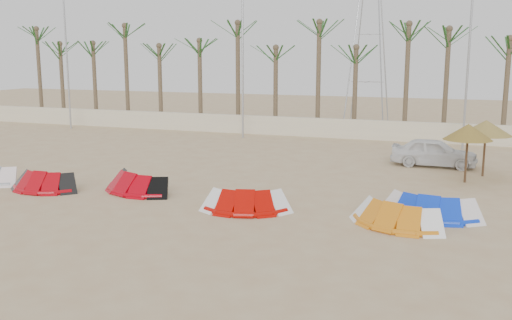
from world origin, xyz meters
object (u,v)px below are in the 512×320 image
at_px(kite_orange, 396,212).
at_px(kite_blue, 430,204).
at_px(kite_red_mid, 140,181).
at_px(kite_red_left, 48,180).
at_px(parasol_left, 486,128).
at_px(kite_red_right, 249,199).
at_px(car, 434,152).
at_px(parasol_mid, 468,132).

height_order(kite_orange, kite_blue, same).
bearing_deg(kite_red_mid, kite_blue, 0.93).
xyz_separation_m(kite_red_left, kite_blue, (15.25, 1.32, 0.00)).
bearing_deg(kite_blue, parasol_left, 75.98).
bearing_deg(kite_red_left, kite_orange, -0.56).
relative_size(kite_red_right, parasol_left, 1.30).
bearing_deg(car, kite_blue, -176.85).
height_order(kite_red_mid, kite_red_right, same).
distance_m(kite_red_left, parasol_mid, 18.06).
relative_size(kite_blue, parasol_left, 1.35).
bearing_deg(kite_red_left, kite_red_mid, 17.00).
distance_m(kite_red_right, car, 12.32).
relative_size(kite_red_left, kite_red_right, 0.90).
relative_size(kite_red_right, car, 0.82).
height_order(kite_red_left, car, car).
distance_m(kite_orange, car, 10.87).
height_order(kite_red_mid, car, car).
distance_m(parasol_left, car, 3.24).
relative_size(kite_red_mid, kite_blue, 1.08).
distance_m(kite_red_left, kite_orange, 14.25).
height_order(kite_red_left, parasol_mid, parasol_mid).
xyz_separation_m(kite_blue, parasol_mid, (1.14, 6.03, 1.83)).
distance_m(kite_red_left, kite_blue, 15.31).
bearing_deg(parasol_mid, parasol_left, 64.92).
relative_size(kite_red_left, kite_orange, 0.85).
xyz_separation_m(kite_red_mid, kite_blue, (11.53, 0.19, -0.00)).
relative_size(kite_blue, parasol_mid, 1.36).
xyz_separation_m(kite_red_left, kite_red_right, (9.01, -0.11, 0.00)).
bearing_deg(kite_orange, parasol_left, 72.25).
distance_m(kite_red_mid, kite_blue, 11.54).
xyz_separation_m(kite_red_left, kite_red_mid, (3.72, 1.14, 0.00)).
bearing_deg(kite_red_mid, kite_red_left, -163.00).
relative_size(parasol_mid, car, 0.62).
height_order(kite_red_mid, parasol_left, parasol_left).
distance_m(kite_red_right, parasol_mid, 10.66).
relative_size(kite_red_right, kite_blue, 0.97).
distance_m(kite_orange, parasol_mid, 8.00).
bearing_deg(car, parasol_mid, -154.98).
xyz_separation_m(kite_red_left, car, (14.90, 10.71, 0.30)).
bearing_deg(kite_orange, kite_blue, 55.37).
distance_m(kite_red_right, kite_orange, 5.23).
height_order(kite_orange, parasol_mid, parasol_mid).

